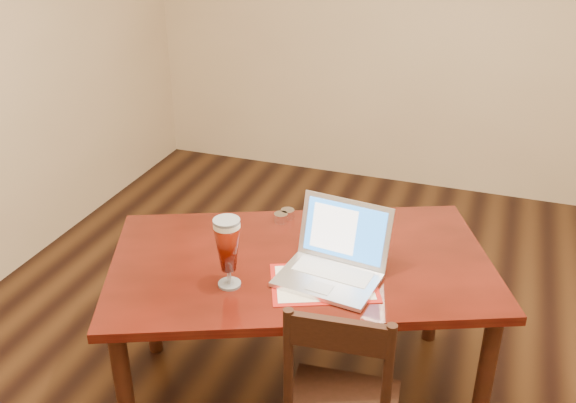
% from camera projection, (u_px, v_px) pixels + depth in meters
% --- Properties ---
extents(dining_table, '(1.69, 1.35, 0.97)m').
position_uv_depth(dining_table, '(300.00, 276.00, 2.54)').
color(dining_table, '#4D110A').
rests_on(dining_table, ground).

